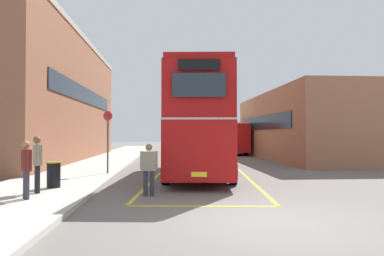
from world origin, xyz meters
The scene contains 12 objects.
ground_plane centered at (0.00, 14.40, 0.00)m, with size 135.60×135.60×0.00m, color #66605B.
sidewalk_left centered at (-6.50, 16.80, 0.07)m, with size 4.00×57.60×0.14m, color #B2ADA3.
brick_building_left centered at (-11.48, 18.20, 4.52)m, with size 6.88×22.21×9.04m.
depot_building_right centered at (9.82, 19.61, 2.62)m, with size 8.71×17.47×5.23m.
double_decker_bus centered at (-0.60, 8.91, 2.51)m, with size 3.59×10.80×4.75m.
single_deck_bus centered at (3.81, 27.06, 1.64)m, with size 3.00×9.61×3.02m.
pedestrian_boarding centered at (-2.73, 3.26, 0.95)m, with size 0.56×0.25×1.65m.
pedestrian_waiting_near centered at (-6.17, 3.26, 1.17)m, with size 0.42×0.55×1.77m.
pedestrian_waiting_far centered at (-6.10, 2.24, 1.08)m, with size 0.42×0.51×1.63m.
litter_bin centered at (-6.01, 4.32, 0.58)m, with size 0.47×0.47×0.88m.
bus_stop_sign centered at (-4.92, 8.56, 1.87)m, with size 0.43×0.15×2.90m.
bay_marking_yellow centered at (-0.69, 6.94, 0.00)m, with size 5.41×12.98×0.01m.
Camera 1 is at (-2.13, -7.84, 1.96)m, focal length 32.49 mm.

